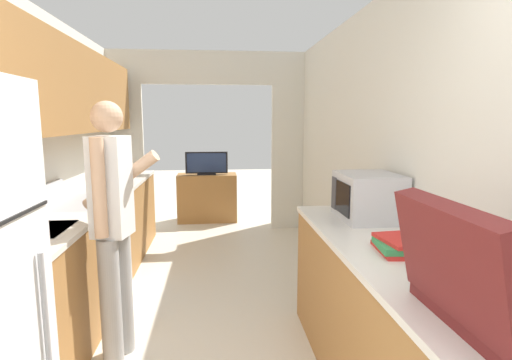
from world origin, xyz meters
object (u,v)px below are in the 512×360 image
Objects in this scene: tv_cabinet at (207,198)px; television at (207,163)px; person at (113,225)px; suitcase at (487,290)px; microwave at (368,196)px; range_oven at (83,253)px; book_stack at (396,246)px.

television reaches higher than tv_cabinet.
person is 2.81× the size of suitcase.
microwave is at bearing 83.83° from suitcase.
suitcase is at bearing -48.11° from range_oven.
range_oven is at bearing -109.93° from television.
suitcase is 1.30× the size of microwave.
person is (0.48, -0.85, 0.46)m from range_oven.
book_stack is 0.33× the size of tv_cabinet.
microwave is (1.69, 0.05, 0.14)m from person.
range_oven reaches higher than book_stack.
book_stack is 4.44m from tv_cabinet.
microwave reaches higher than tv_cabinet.
range_oven is at bearing 131.89° from suitcase.
range_oven is 1.14× the size of tv_cabinet.
person reaches higher than range_oven.
microwave is 3.83m from tv_cabinet.
microwave is (0.16, 1.44, 0.03)m from suitcase.
microwave is at bearing -71.57° from television.
person is at bearing 137.78° from suitcase.
person is 3.66× the size of microwave.
suitcase is at bearing -78.49° from tv_cabinet.
range_oven is 3.07m from suitcase.
range_oven is 2.59m from book_stack.
book_stack is at bearing -99.12° from microwave.
television reaches higher than book_stack.
television is at bearing 3.72° from person.
microwave is 0.51× the size of tv_cabinet.
microwave is at bearing -20.32° from range_oven.
book_stack is (0.04, 0.75, -0.09)m from suitcase.
range_oven is 2.95m from tv_cabinet.
tv_cabinet is 0.54m from television.
suitcase is at bearing -93.43° from book_stack.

